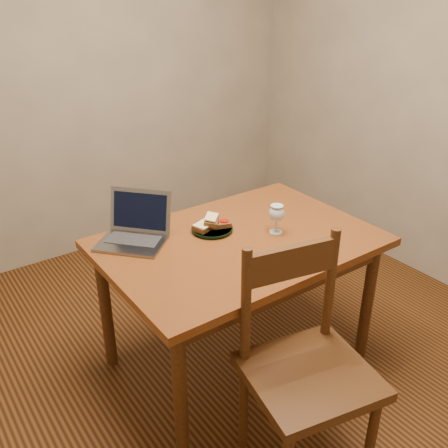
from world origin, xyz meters
TOP-DOWN VIEW (x-y plane):
  - floor at (0.00, 0.00)m, footprint 3.20×3.20m
  - back_wall at (0.00, 1.61)m, footprint 3.20×0.02m
  - right_wall at (1.61, 0.00)m, footprint 0.02×3.20m
  - table at (-0.00, -0.08)m, footprint 1.30×0.90m
  - chair at (-0.17, -0.73)m, footprint 0.56×0.54m
  - plate at (-0.06, 0.07)m, footprint 0.21×0.21m
  - sandwich_cheese at (-0.09, 0.08)m, footprint 0.13×0.10m
  - sandwich_tomato at (-0.02, 0.06)m, footprint 0.12×0.10m
  - sandwich_top at (-0.06, 0.08)m, footprint 0.12×0.13m
  - milk_glass at (0.19, -0.13)m, footprint 0.08×0.08m
  - laptop at (-0.40, 0.22)m, footprint 0.41×0.42m

SIDE VIEW (x-z plane):
  - floor at x=0.00m, z-range -0.02..0.00m
  - chair at x=-0.17m, z-range 0.30..0.80m
  - table at x=0.00m, z-range 0.28..1.02m
  - plate at x=-0.06m, z-range 0.74..0.76m
  - sandwich_tomato at x=-0.02m, z-range 0.76..0.79m
  - sandwich_cheese at x=-0.09m, z-range 0.76..0.79m
  - sandwich_top at x=-0.06m, z-range 0.78..0.82m
  - laptop at x=-0.40m, z-range 0.69..0.91m
  - milk_glass at x=0.19m, z-range 0.74..0.89m
  - back_wall at x=0.00m, z-range 0.00..2.60m
  - right_wall at x=1.61m, z-range 0.00..2.60m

